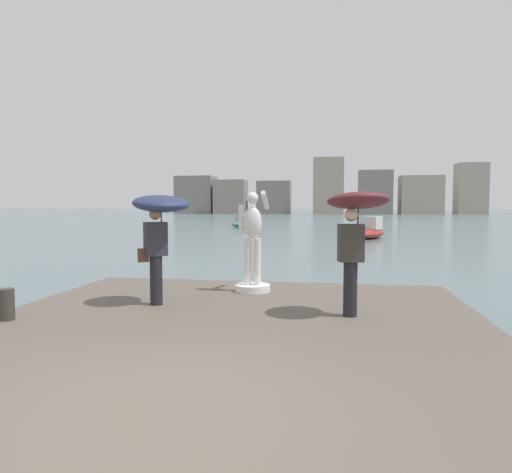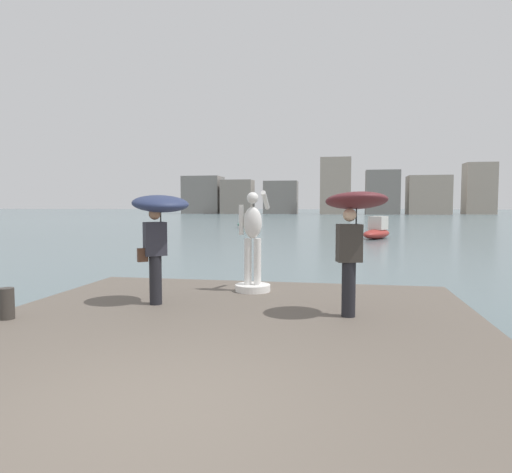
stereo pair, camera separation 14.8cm
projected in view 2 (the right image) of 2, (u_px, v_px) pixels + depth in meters
ground_plane at (322, 228)px, 43.33m from camera, size 400.00×400.00×0.00m
pier at (208, 359)px, 5.93m from camera, size 7.84×9.83×0.40m
statue_white_figure at (253, 252)px, 9.50m from camera, size 0.73×0.93×2.08m
onlooker_left at (159, 217)px, 8.24m from camera, size 1.43×1.43×2.01m
onlooker_right at (354, 219)px, 7.30m from camera, size 1.20×1.22×2.04m
mooring_bollard at (7, 304)px, 7.20m from camera, size 0.23×0.23×0.49m
boat_near at (377, 231)px, 29.89m from camera, size 2.53×3.63×1.46m
boat_far at (250, 222)px, 45.03m from camera, size 2.50×3.92×1.34m
distant_skyline at (329, 193)px, 112.05m from camera, size 75.38×11.04×13.35m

